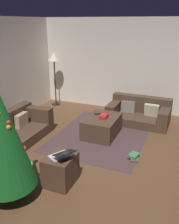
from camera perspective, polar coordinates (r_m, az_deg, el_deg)
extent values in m
plane|color=brown|center=(4.68, 4.66, -11.96)|extent=(6.40, 6.40, 0.00)
cube|color=silver|center=(7.12, 12.91, 10.18)|extent=(0.12, 6.40, 2.60)
cube|color=#473323|center=(5.61, -16.52, -5.68)|extent=(1.81, 0.86, 0.23)
cube|color=#473323|center=(5.67, -19.25, -2.22)|extent=(1.80, 0.25, 0.41)
cube|color=#473323|center=(6.07, -12.34, -0.37)|extent=(0.25, 0.84, 0.34)
cube|color=tan|center=(5.82, -15.42, -1.77)|extent=(0.36, 0.14, 0.30)
cube|color=brown|center=(5.32, -20.02, -4.44)|extent=(0.37, 0.14, 0.30)
cube|color=#473323|center=(6.49, 11.16, -1.65)|extent=(0.89, 1.56, 0.22)
cube|color=#473323|center=(6.66, 11.96, 1.84)|extent=(0.28, 1.54, 0.43)
cube|color=#473323|center=(6.31, 17.04, -0.47)|extent=(0.86, 0.26, 0.26)
cube|color=#473323|center=(6.56, 5.79, 1.13)|extent=(0.86, 0.26, 0.26)
cube|color=#BCB299|center=(6.44, 14.19, 0.41)|extent=(0.18, 0.37, 0.31)
cube|color=#716B5B|center=(6.56, 8.92, 1.16)|extent=(0.17, 0.37, 0.31)
cube|color=#473323|center=(5.68, 2.89, -3.29)|extent=(0.98, 0.69, 0.44)
cube|color=red|center=(5.54, 3.32, -1.04)|extent=(0.25, 0.17, 0.08)
cube|color=black|center=(5.77, 1.92, -0.44)|extent=(0.11, 0.17, 0.02)
cylinder|color=brown|center=(4.04, -17.87, -16.80)|extent=(0.10, 0.10, 0.24)
cone|color=#14581E|center=(3.61, -19.32, -5.93)|extent=(0.84, 0.84, 1.45)
sphere|color=red|center=(3.75, -14.99, -8.18)|extent=(0.08, 0.08, 0.08)
sphere|color=orange|center=(3.42, -18.34, -3.38)|extent=(0.07, 0.07, 0.07)
sphere|color=red|center=(3.42, -18.43, -2.35)|extent=(0.07, 0.07, 0.07)
sphere|color=yellow|center=(3.75, -19.75, -4.43)|extent=(0.05, 0.05, 0.05)
sphere|color=orange|center=(3.58, -19.40, -0.67)|extent=(0.08, 0.08, 0.08)
sphere|color=#CC33BF|center=(4.00, -15.57, -9.63)|extent=(0.05, 0.05, 0.05)
sphere|color=green|center=(3.84, -13.41, -11.71)|extent=(0.07, 0.07, 0.07)
cube|color=#4C3323|center=(4.10, -6.71, -13.11)|extent=(0.52, 0.44, 0.49)
cube|color=silver|center=(3.97, -6.86, -10.05)|extent=(0.39, 0.35, 0.02)
cube|color=black|center=(3.80, -5.80, -9.42)|extent=(0.39, 0.35, 0.08)
cube|color=#4C423D|center=(4.88, 10.36, -10.43)|extent=(0.32, 0.21, 0.05)
cube|color=#387A47|center=(4.87, 10.24, -9.82)|extent=(0.25, 0.20, 0.05)
cylinder|color=black|center=(7.91, -7.72, 1.87)|extent=(0.28, 0.28, 0.02)
cylinder|color=black|center=(7.73, -7.95, 6.64)|extent=(0.04, 0.04, 1.38)
cone|color=beige|center=(7.58, -8.25, 12.60)|extent=(0.36, 0.36, 0.24)
cube|color=#463033|center=(5.77, 2.86, -5.25)|extent=(2.60, 2.00, 0.01)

